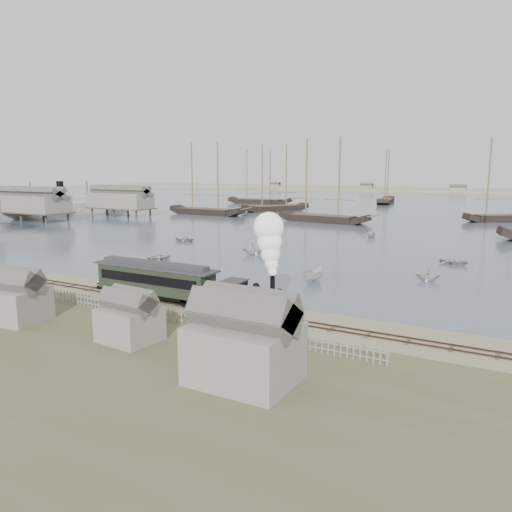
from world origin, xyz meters
The scene contains 28 objects.
ground centered at (0.00, 0.00, 0.00)m, with size 600.00×600.00×0.00m, color #9B8F6E.
harbor_water centered at (0.00, 170.00, 0.03)m, with size 600.00×336.00×0.06m, color #485767.
rail_track centered at (0.00, -2.00, 0.04)m, with size 120.00×1.80×0.16m.
picket_fence_west centered at (-6.50, -7.00, 0.00)m, with size 19.00×0.10×1.20m, color gray, non-canonical shape.
picket_fence_east centered at (12.50, -7.50, 0.00)m, with size 15.00×0.10×1.20m, color gray, non-canonical shape.
shed_left centered at (-10.00, -13.00, 0.00)m, with size 5.00×4.00×4.10m, color gray, non-canonical shape.
shed_mid centered at (2.00, -12.00, 0.00)m, with size 4.00×3.50×3.60m, color gray, non-canonical shape.
shed_right centered at (13.00, -14.00, 0.00)m, with size 6.00×5.00×5.10m, color gray, non-canonical shape.
western_wharf centered at (-76.00, 40.00, 4.06)m, with size 36.00×56.00×8.00m, color gray, non-canonical shape.
far_spit centered at (0.00, 250.00, 0.00)m, with size 500.00×20.00×1.80m, color tan.
locomotive centered at (7.97, -2.00, 4.02)m, with size 6.98×2.60×8.70m.
passenger_coach centered at (-4.14, -2.00, 2.09)m, with size 13.57×2.62×3.29m.
beached_dinghy centered at (-5.13, 0.81, 0.39)m, with size 3.79×2.71×0.79m, color beige.
steamship centered at (-89.00, 57.34, 4.70)m, with size 42.41×7.07×9.28m, color beige, non-canonical shape.
rowboat_0 centered at (-15.60, 8.12, 0.49)m, with size 4.18×2.99×0.87m, color beige.
rowboat_1 centered at (-8.55, 25.10, 0.97)m, with size 3.44×2.97×1.81m, color beige.
rowboat_2 centered at (6.31, 12.54, 0.82)m, with size 3.95×1.49×1.53m, color beige.
rowboat_3 centered at (18.49, 31.61, 0.44)m, with size 3.70×2.64×0.77m, color beige.
rowboat_4 centered at (17.38, 19.40, 0.76)m, with size 2.66×2.30×1.40m, color beige.
rowboat_6 centered at (-26.42, 31.38, 0.47)m, with size 3.99×2.85×0.83m, color beige.
rowboat_7 centered at (1.08, 52.50, 0.95)m, with size 3.39×2.93×1.79m, color beige.
rowboat_8 centered at (-17.84, 15.02, 0.45)m, with size 3.76×2.69×0.78m, color beige.
schooner_0 centered at (-52.76, 76.40, 10.06)m, with size 23.11×5.33×20.00m, color black, non-canonical shape.
schooner_1 centered at (-41.45, 96.49, 10.06)m, with size 21.39×4.94×20.00m, color black, non-canonical shape.
schooner_2 centered at (-16.81, 73.46, 10.06)m, with size 22.68×5.23×20.00m, color black, non-canonical shape.
schooner_3 centered at (20.14, 95.45, 10.06)m, with size 17.85×4.12×20.00m, color black, non-canonical shape.
schooner_6 centered at (-61.68, 123.18, 10.06)m, with size 23.86×5.51×20.00m, color black, non-canonical shape.
schooner_7 centered at (-21.53, 147.89, 10.06)m, with size 21.88×5.05×20.00m, color black, non-canonical shape.
Camera 1 is at (27.38, -38.23, 12.51)m, focal length 35.00 mm.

